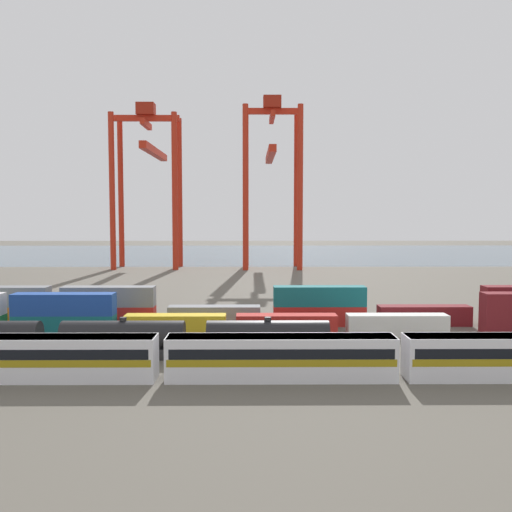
# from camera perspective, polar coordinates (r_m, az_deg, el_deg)

# --- Properties ---
(ground_plane) EXTENTS (420.00, 420.00, 0.00)m
(ground_plane) POSITION_cam_1_polar(r_m,az_deg,el_deg) (109.32, -2.68, -3.50)
(ground_plane) COLOR #5B564C
(harbour_water) EXTENTS (400.00, 110.00, 0.01)m
(harbour_water) POSITION_cam_1_polar(r_m,az_deg,el_deg) (213.94, -1.60, 0.26)
(harbour_water) COLOR #475B6B
(harbour_water) RESTS_ON ground_plane
(passenger_train) EXTENTS (62.57, 3.14, 3.90)m
(passenger_train) POSITION_cam_1_polar(r_m,az_deg,el_deg) (50.80, 2.53, -10.01)
(passenger_train) COLOR silver
(passenger_train) RESTS_ON ground_plane
(freight_tank_row) EXTENTS (41.96, 2.71, 4.17)m
(freight_tank_row) POSITION_cam_1_polar(r_m,az_deg,el_deg) (59.79, -13.23, -8.15)
(freight_tank_row) COLOR #232326
(freight_tank_row) RESTS_ON ground_plane
(shipping_container_2) EXTENTS (12.10, 2.44, 2.60)m
(shipping_container_2) POSITION_cam_1_polar(r_m,az_deg,el_deg) (72.17, -18.76, -6.66)
(shipping_container_2) COLOR #146066
(shipping_container_2) RESTS_ON ground_plane
(shipping_container_3) EXTENTS (12.10, 2.44, 2.60)m
(shipping_container_3) POSITION_cam_1_polar(r_m,az_deg,el_deg) (71.74, -18.81, -4.62)
(shipping_container_3) COLOR #1C4299
(shipping_container_3) RESTS_ON shipping_container_2
(shipping_container_4) EXTENTS (12.10, 2.44, 2.60)m
(shipping_container_4) POSITION_cam_1_polar(r_m,az_deg,el_deg) (69.18, -8.11, -6.94)
(shipping_container_4) COLOR gold
(shipping_container_4) RESTS_ON ground_plane
(shipping_container_5) EXTENTS (12.10, 2.44, 2.60)m
(shipping_container_5) POSITION_cam_1_polar(r_m,az_deg,el_deg) (68.70, 3.09, -6.98)
(shipping_container_5) COLOR #AD211C
(shipping_container_5) RESTS_ON ground_plane
(shipping_container_6) EXTENTS (12.10, 2.44, 2.60)m
(shipping_container_6) POSITION_cam_1_polar(r_m,az_deg,el_deg) (70.79, 14.03, -6.77)
(shipping_container_6) COLOR silver
(shipping_container_6) RESTS_ON ground_plane
(shipping_container_7) EXTENTS (6.04, 2.44, 2.60)m
(shipping_container_7) POSITION_cam_1_polar(r_m,az_deg,el_deg) (75.24, 24.00, -6.36)
(shipping_container_7) COLOR maroon
(shipping_container_7) RESTS_ON ground_plane
(shipping_container_8) EXTENTS (6.04, 2.44, 2.60)m
(shipping_container_8) POSITION_cam_1_polar(r_m,az_deg,el_deg) (74.82, 24.05, -4.40)
(shipping_container_8) COLOR maroon
(shipping_container_8) RESTS_ON shipping_container_7
(shipping_container_11) EXTENTS (12.10, 2.44, 2.60)m
(shipping_container_11) POSITION_cam_1_polar(r_m,az_deg,el_deg) (81.72, -24.13, -5.55)
(shipping_container_11) COLOR orange
(shipping_container_11) RESTS_ON ground_plane
(shipping_container_12) EXTENTS (12.10, 2.44, 2.60)m
(shipping_container_12) POSITION_cam_1_polar(r_m,az_deg,el_deg) (81.34, -24.18, -3.74)
(shipping_container_12) COLOR slate
(shipping_container_12) RESTS_ON shipping_container_11
(shipping_container_13) EXTENTS (12.10, 2.44, 2.60)m
(shipping_container_13) POSITION_cam_1_polar(r_m,az_deg,el_deg) (77.24, -14.61, -5.87)
(shipping_container_13) COLOR #AD211C
(shipping_container_13) RESTS_ON ground_plane
(shipping_container_14) EXTENTS (12.10, 2.44, 2.60)m
(shipping_container_14) POSITION_cam_1_polar(r_m,az_deg,el_deg) (76.83, -14.64, -3.96)
(shipping_container_14) COLOR slate
(shipping_container_14) RESTS_ON shipping_container_13
(shipping_container_15) EXTENTS (12.10, 2.44, 2.60)m
(shipping_container_15) POSITION_cam_1_polar(r_m,az_deg,el_deg) (75.08, -4.23, -6.03)
(shipping_container_15) COLOR slate
(shipping_container_15) RESTS_ON ground_plane
(shipping_container_16) EXTENTS (12.10, 2.44, 2.60)m
(shipping_container_16) POSITION_cam_1_polar(r_m,az_deg,el_deg) (75.46, 6.40, -5.99)
(shipping_container_16) COLOR #AD211C
(shipping_container_16) RESTS_ON ground_plane
(shipping_container_17) EXTENTS (12.10, 2.44, 2.60)m
(shipping_container_17) POSITION_cam_1_polar(r_m,az_deg,el_deg) (75.05, 6.42, -4.04)
(shipping_container_17) COLOR #146066
(shipping_container_17) RESTS_ON shipping_container_16
(shipping_container_18) EXTENTS (12.10, 2.44, 2.60)m
(shipping_container_18) POSITION_cam_1_polar(r_m,az_deg,el_deg) (78.33, 16.58, -5.77)
(shipping_container_18) COLOR maroon
(shipping_container_18) RESTS_ON ground_plane
(gantry_crane_west) EXTENTS (18.09, 36.92, 44.60)m
(gantry_crane_west) POSITION_cam_1_polar(r_m,az_deg,el_deg) (160.74, -10.78, 8.67)
(gantry_crane_west) COLOR red
(gantry_crane_west) RESTS_ON ground_plane
(gantry_crane_central) EXTENTS (15.93, 37.20, 46.50)m
(gantry_crane_central) POSITION_cam_1_polar(r_m,az_deg,el_deg) (158.16, 1.59, 9.00)
(gantry_crane_central) COLOR red
(gantry_crane_central) RESTS_ON ground_plane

